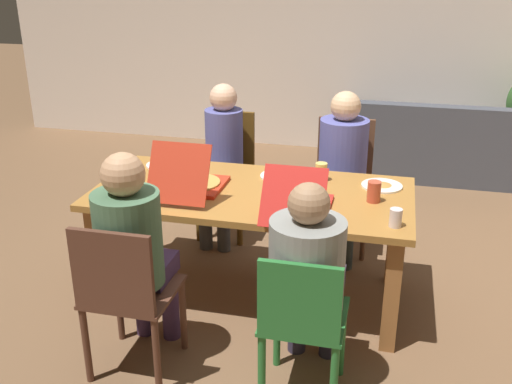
# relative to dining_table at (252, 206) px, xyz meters

# --- Properties ---
(ground_plane) EXTENTS (20.00, 20.00, 0.00)m
(ground_plane) POSITION_rel_dining_table_xyz_m (0.00, 0.00, -0.63)
(ground_plane) COLOR brown
(back_wall) EXTENTS (7.46, 0.12, 2.97)m
(back_wall) POSITION_rel_dining_table_xyz_m (0.00, 3.34, 0.85)
(back_wall) COLOR silver
(back_wall) RESTS_ON ground
(dining_table) EXTENTS (1.95, 0.94, 0.73)m
(dining_table) POSITION_rel_dining_table_xyz_m (0.00, 0.00, 0.00)
(dining_table) COLOR #A66F30
(dining_table) RESTS_ON ground
(chair_0) EXTENTS (0.44, 0.43, 0.89)m
(chair_0) POSITION_rel_dining_table_xyz_m (-0.43, -0.93, -0.12)
(chair_0) COLOR #553224
(chair_0) RESTS_ON ground
(person_0) EXTENTS (0.34, 0.49, 1.21)m
(person_0) POSITION_rel_dining_table_xyz_m (-0.43, -0.79, 0.08)
(person_0) COLOR #412B4E
(person_0) RESTS_ON ground
(chair_1) EXTENTS (0.44, 0.41, 0.96)m
(chair_1) POSITION_rel_dining_table_xyz_m (0.47, 0.92, -0.09)
(chair_1) COLOR brown
(chair_1) RESTS_ON ground
(person_1) EXTENTS (0.35, 0.55, 1.20)m
(person_1) POSITION_rel_dining_table_xyz_m (0.47, 0.77, 0.07)
(person_1) COLOR #2C3837
(person_1) RESTS_ON ground
(chair_2) EXTENTS (0.40, 0.42, 0.85)m
(chair_2) POSITION_rel_dining_table_xyz_m (0.47, -0.93, -0.15)
(chair_2) COLOR #287232
(chair_2) RESTS_ON ground
(person_2) EXTENTS (0.36, 0.56, 1.14)m
(person_2) POSITION_rel_dining_table_xyz_m (0.47, -0.79, 0.04)
(person_2) COLOR #322B3F
(person_2) RESTS_ON ground
(chair_3) EXTENTS (0.39, 0.43, 0.95)m
(chair_3) POSITION_rel_dining_table_xyz_m (-0.43, 0.94, -0.14)
(chair_3) COLOR brown
(chair_3) RESTS_ON ground
(person_3) EXTENTS (0.29, 0.49, 1.21)m
(person_3) POSITION_rel_dining_table_xyz_m (-0.43, 0.79, 0.07)
(person_3) COLOR #404447
(person_3) RESTS_ON ground
(pizza_box_0) EXTENTS (0.34, 0.54, 0.31)m
(pizza_box_0) POSITION_rel_dining_table_xyz_m (0.33, -0.22, 0.15)
(pizza_box_0) COLOR red
(pizza_box_0) RESTS_ON dining_table
(pizza_box_1) EXTENTS (0.36, 0.54, 0.35)m
(pizza_box_1) POSITION_rel_dining_table_xyz_m (-0.36, -0.07, 0.15)
(pizza_box_1) COLOR red
(pizza_box_1) RESTS_ON dining_table
(plate_0) EXTENTS (0.25, 0.25, 0.03)m
(plate_0) POSITION_rel_dining_table_xyz_m (0.77, 0.26, 0.11)
(plate_0) COLOR white
(plate_0) RESTS_ON dining_table
(plate_1) EXTENTS (0.21, 0.21, 0.03)m
(plate_1) POSITION_rel_dining_table_xyz_m (-0.75, -0.17, 0.11)
(plate_1) COLOR white
(plate_1) RESTS_ON dining_table
(plate_2) EXTENTS (0.24, 0.24, 0.03)m
(plate_2) POSITION_rel_dining_table_xyz_m (0.11, 0.28, 0.11)
(plate_2) COLOR white
(plate_2) RESTS_ON dining_table
(plate_3) EXTENTS (0.22, 0.22, 0.03)m
(plate_3) POSITION_rel_dining_table_xyz_m (-0.71, 0.30, 0.11)
(plate_3) COLOR white
(plate_3) RESTS_ON dining_table
(drinking_glass_0) EXTENTS (0.08, 0.08, 0.12)m
(drinking_glass_0) POSITION_rel_dining_table_xyz_m (0.39, 0.28, 0.16)
(drinking_glass_0) COLOR #DDC15D
(drinking_glass_0) RESTS_ON dining_table
(drinking_glass_1) EXTENTS (0.07, 0.07, 0.10)m
(drinking_glass_1) POSITION_rel_dining_table_xyz_m (0.86, -0.32, 0.15)
(drinking_glass_1) COLOR silver
(drinking_glass_1) RESTS_ON dining_table
(drinking_glass_2) EXTENTS (0.08, 0.08, 0.13)m
(drinking_glass_2) POSITION_rel_dining_table_xyz_m (0.73, -0.00, 0.16)
(drinking_glass_2) COLOR #BB482F
(drinking_glass_2) RESTS_ON dining_table
(couch) EXTENTS (1.98, 0.90, 0.78)m
(couch) POSITION_rel_dining_table_xyz_m (1.24, 2.69, -0.36)
(couch) COLOR #454952
(couch) RESTS_ON ground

